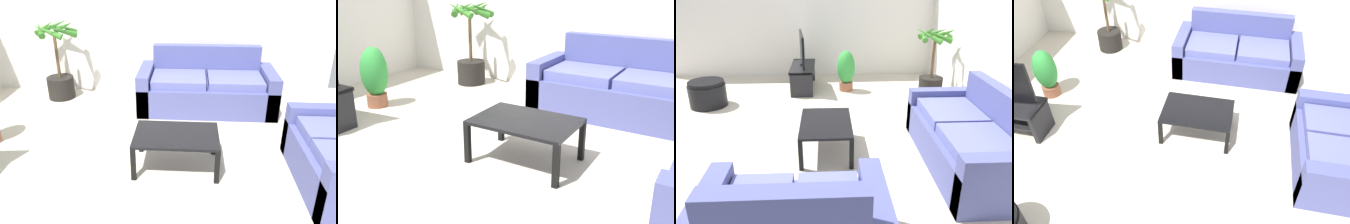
% 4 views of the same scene
% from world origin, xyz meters
% --- Properties ---
extents(ground_plane, '(6.60, 6.60, 0.00)m').
position_xyz_m(ground_plane, '(0.00, 0.00, 0.00)').
color(ground_plane, beige).
extents(wall_back, '(6.00, 0.06, 2.70)m').
position_xyz_m(wall_back, '(0.00, 3.00, 1.35)').
color(wall_back, silver).
rests_on(wall_back, ground).
extents(couch_main, '(2.01, 0.90, 0.90)m').
position_xyz_m(couch_main, '(0.92, 2.28, 0.30)').
color(couch_main, '#4C518C').
rests_on(couch_main, ground).
extents(coffee_table, '(0.92, 0.63, 0.40)m').
position_xyz_m(coffee_table, '(0.54, 0.63, 0.35)').
color(coffee_table, black).
rests_on(coffee_table, ground).
extents(potted_palm, '(0.71, 0.73, 1.28)m').
position_xyz_m(potted_palm, '(-1.43, 2.55, 0.49)').
color(potted_palm, black).
rests_on(potted_palm, ground).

